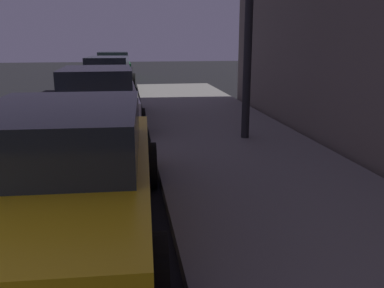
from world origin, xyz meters
The scene contains 4 objects.
car_yellow_cab centered at (2.85, 3.91, 0.71)m, with size 2.24×4.67×1.43m.
car_white centered at (2.85, 9.75, 0.72)m, with size 2.18×4.54×1.43m.
car_black centered at (2.85, 16.41, 0.71)m, with size 2.23×4.63×1.43m.
car_green centered at (2.85, 23.02, 0.70)m, with size 2.14×4.33×1.43m.
Camera 1 is at (3.58, -0.40, 2.10)m, focal length 38.08 mm.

